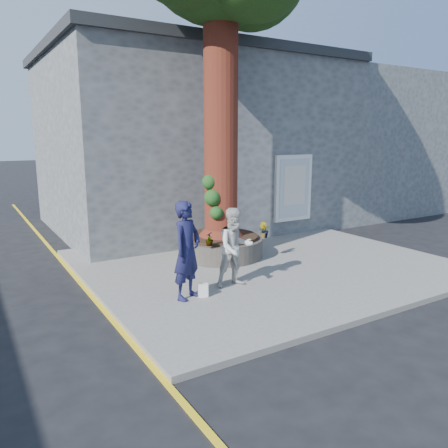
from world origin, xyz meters
TOP-DOWN VIEW (x-y plane):
  - ground at (0.00, 0.00)m, footprint 120.00×120.00m
  - pavement at (1.50, 1.00)m, footprint 9.00×8.00m
  - yellow_line at (-3.05, 1.00)m, footprint 0.10×30.00m
  - stone_shop at (2.50, 7.20)m, footprint 10.30×8.30m
  - neighbour_shop at (10.50, 7.20)m, footprint 6.00×8.00m
  - planter at (0.80, 2.00)m, footprint 2.30×2.30m
  - man at (-1.44, -0.39)m, footprint 0.88×0.78m
  - woman at (-0.19, -0.26)m, footprint 0.92×0.75m
  - shopping_bag at (-1.13, -0.50)m, footprint 0.23×0.18m
  - plant_a at (-0.05, 1.15)m, footprint 0.20×0.20m
  - plant_b at (1.65, 1.15)m, footprint 0.31×0.31m
  - plant_c at (-0.05, 1.15)m, footprint 0.27×0.27m
  - plant_d at (1.65, 1.15)m, footprint 0.40×0.39m

SIDE VIEW (x-z plane):
  - ground at x=0.00m, z-range 0.00..0.00m
  - yellow_line at x=-3.05m, z-range 0.00..0.01m
  - pavement at x=1.50m, z-range 0.00..0.12m
  - shopping_bag at x=-1.13m, z-range 0.12..0.40m
  - planter at x=0.80m, z-range 0.11..0.71m
  - plant_a at x=-0.05m, z-range 0.72..1.04m
  - plant_d at x=1.65m, z-range 0.72..1.05m
  - plant_c at x=-0.05m, z-range 0.72..1.07m
  - plant_b at x=1.65m, z-range 0.72..1.14m
  - woman at x=-0.19m, z-range 0.12..1.88m
  - man at x=-1.44m, z-range 0.12..2.15m
  - neighbour_shop at x=10.50m, z-range 0.00..6.00m
  - stone_shop at x=2.50m, z-range 0.01..6.31m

